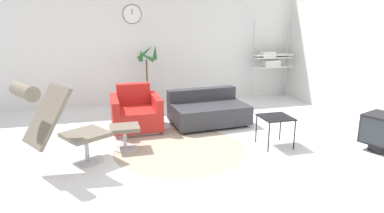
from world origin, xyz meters
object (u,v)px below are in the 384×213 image
couch_low (208,112)px  side_table (276,119)px  crt_television (384,132)px  potted_plant (148,80)px  lounge_chair (57,120)px  ottoman (125,133)px  armchair_red (136,114)px  shelf_unit (271,60)px

couch_low → side_table: (0.66, -1.36, 0.19)m
crt_television → potted_plant: 4.63m
lounge_chair → couch_low: lounge_chair is taller
potted_plant → lounge_chair: bearing=-117.9°
ottoman → armchair_red: armchair_red is taller
ottoman → armchair_red: 0.95m
ottoman → side_table: side_table is taller
lounge_chair → side_table: (3.13, 0.06, -0.27)m
ottoman → potted_plant: size_ratio=0.31×
lounge_chair → armchair_red: bearing=110.6°
armchair_red → crt_television: bearing=149.5°
ottoman → crt_television: 3.88m
armchair_red → crt_television: armchair_red is taller
crt_television → armchair_red: bearing=38.3°
potted_plant → couch_low: bearing=-59.2°
side_table → armchair_red: bearing=145.5°
lounge_chair → shelf_unit: size_ratio=0.64×
crt_television → potted_plant: (-3.03, 3.49, 0.30)m
ottoman → potted_plant: (0.69, 2.42, 0.34)m
couch_low → crt_television: 2.89m
lounge_chair → potted_plant: bearing=120.8°
lounge_chair → crt_television: (4.59, -0.55, -0.39)m
couch_low → lounge_chair: bearing=25.5°
ottoman → shelf_unit: (3.67, 2.46, 0.69)m
armchair_red → shelf_unit: size_ratio=0.46×
couch_low → crt_television: size_ratio=2.14×
ottoman → potted_plant: 2.54m
armchair_red → shelf_unit: shelf_unit is taller
side_table → shelf_unit: (1.40, 2.92, 0.52)m
crt_television → shelf_unit: (-0.06, 3.53, 0.65)m
couch_low → side_table: couch_low is taller
lounge_chair → couch_low: 2.88m
couch_low → crt_television: bearing=132.8°
ottoman → side_table: bearing=-11.6°
crt_television → couch_low: bearing=25.4°
side_table → shelf_unit: shelf_unit is taller
couch_low → potted_plant: potted_plant is taller
lounge_chair → ottoman: bearing=90.0°
lounge_chair → crt_television: lounge_chair is taller
lounge_chair → shelf_unit: bearing=92.0°
side_table → potted_plant: 3.29m
armchair_red → potted_plant: potted_plant is taller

